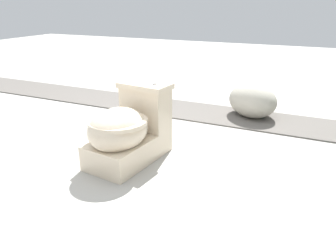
% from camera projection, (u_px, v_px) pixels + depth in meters
% --- Properties ---
extents(ground_plane, '(14.00, 14.00, 0.00)m').
position_uv_depth(ground_plane, '(100.00, 155.00, 2.37)').
color(ground_plane, '#A8A59E').
extents(gravel_strip, '(0.56, 8.00, 0.01)m').
position_uv_depth(gravel_strip, '(216.00, 114.00, 3.20)').
color(gravel_strip, '#605B56').
rests_on(gravel_strip, ground).
extents(toilet, '(0.67, 0.45, 0.52)m').
position_uv_depth(toilet, '(128.00, 131.00, 2.22)').
color(toilet, beige).
rests_on(toilet, ground).
extents(boulder_near, '(0.62, 0.64, 0.32)m').
position_uv_depth(boulder_near, '(252.00, 100.00, 3.10)').
color(boulder_near, '#ADA899').
rests_on(boulder_near, ground).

